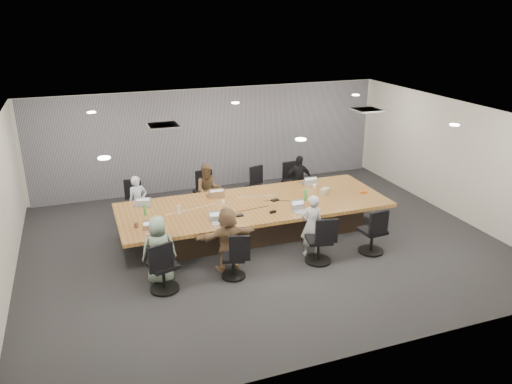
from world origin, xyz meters
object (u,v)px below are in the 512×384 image
object	(u,v)px
laptop_5	(220,223)
bottle_green_left	(145,210)
laptop_0	(141,204)
person_1	(208,190)
person_0	(138,202)
snack_packet	(363,192)
laptop_4	(154,233)
bottle_clear	(179,210)
chair_7	(372,234)
canvas_bag	(325,191)
stapler	(273,212)
chair_4	(163,269)
person_6	(311,225)
chair_1	(205,196)
conference_table	(254,217)
person_5	(228,239)
chair_3	(292,185)
person_4	(159,249)
laptop_3	(308,183)
bottle_green_right	(305,195)
chair_0	(137,206)
chair_5	(233,260)
chair_6	(319,243)
laptop_6	(300,212)
laptop_1	(214,195)
mug_brown	(136,225)
person_3	(298,180)

from	to	relation	value
laptop_5	bottle_green_left	xyz separation A→B (m)	(-1.35, 0.98, 0.10)
laptop_0	person_1	size ratio (longest dim) A/B	0.24
person_0	person_1	bearing A→B (deg)	-9.93
snack_packet	laptop_4	bearing A→B (deg)	-173.49
laptop_5	bottle_clear	size ratio (longest dim) A/B	1.53
chair_7	canvas_bag	size ratio (longest dim) A/B	3.36
snack_packet	stapler	bearing A→B (deg)	-170.29
chair_4	person_6	bearing A→B (deg)	-8.85
chair_1	laptop_4	distance (m)	3.02
conference_table	person_5	world-z (taller)	person_5
chair_3	bottle_green_left	world-z (taller)	bottle_green_left
chair_1	person_6	xyz separation A→B (m)	(1.46, -3.05, 0.25)
conference_table	person_4	bearing A→B (deg)	-150.31
laptop_3	bottle_green_right	distance (m)	1.16
chair_0	chair_5	bearing A→B (deg)	122.67
chair_1	stapler	xyz separation A→B (m)	(0.88, -2.35, 0.35)
chair_6	chair_7	bearing A→B (deg)	11.58
chair_4	bottle_green_right	world-z (taller)	bottle_green_right
laptop_4	stapler	bearing A→B (deg)	12.37
laptop_4	laptop_6	bearing A→B (deg)	9.01
chair_5	laptop_6	world-z (taller)	laptop_6
chair_4	laptop_3	distance (m)	4.78
person_1	laptop_4	xyz separation A→B (m)	(-1.66, -2.15, 0.08)
person_4	person_6	xyz separation A→B (m)	(3.12, -0.00, 0.01)
chair_7	laptop_1	bearing A→B (deg)	132.10
person_1	laptop_5	bearing A→B (deg)	-89.30
bottle_green_right	person_4	bearing A→B (deg)	-162.12
chair_3	person_4	distance (m)	5.09
chair_0	chair_3	xyz separation A→B (m)	(4.09, 0.00, 0.01)
chair_5	laptop_1	xyz separation A→B (m)	(0.34, 2.50, 0.39)
chair_6	laptop_5	bearing A→B (deg)	164.98
bottle_green_left	laptop_4	bearing A→B (deg)	-88.73
person_1	laptop_6	xyz separation A→B (m)	(1.46, -2.15, 0.08)
laptop_1	snack_packet	size ratio (longest dim) A/B	2.14
laptop_1	bottle_green_right	bearing A→B (deg)	155.98
conference_table	person_5	distance (m)	1.72
chair_1	person_6	distance (m)	3.39
chair_5	laptop_1	size ratio (longest dim) A/B	2.03
person_1	laptop_5	world-z (taller)	person_1
laptop_0	chair_1	bearing A→B (deg)	-137.27
mug_brown	canvas_bag	xyz separation A→B (m)	(4.41, 0.39, 0.02)
laptop_0	laptop_4	world-z (taller)	same
chair_6	person_6	size ratio (longest dim) A/B	0.63
chair_3	laptop_5	size ratio (longest dim) A/B	2.58
laptop_4	bottle_green_left	world-z (taller)	bottle_green_left
person_0	stapler	bearing A→B (deg)	-47.75
laptop_6	bottle_green_right	distance (m)	0.71
laptop_0	canvas_bag	bearing A→B (deg)	-176.01
person_1	person_3	bearing A→B (deg)	9.69
chair_6	person_3	bearing A→B (deg)	84.47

